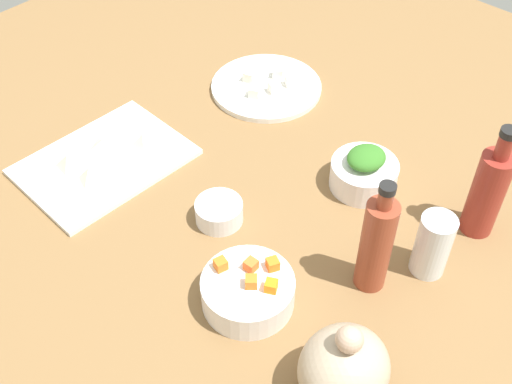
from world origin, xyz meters
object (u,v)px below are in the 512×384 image
at_px(plate_tofu, 266,87).
at_px(drinking_glass_0, 433,245).
at_px(bowl_carrots, 248,292).
at_px(bottle_1, 488,191).
at_px(bowl_small_side, 219,212).
at_px(cutting_board, 105,162).
at_px(teapot, 344,369).
at_px(bowl_greens, 364,175).
at_px(bottle_0, 376,244).

relative_size(plate_tofu, drinking_glass_0, 2.07).
bearing_deg(bowl_carrots, plate_tofu, -140.82).
relative_size(plate_tofu, bottle_1, 1.09).
xyz_separation_m(plate_tofu, bowl_carrots, (0.43, 0.35, 0.02)).
bearing_deg(bowl_small_side, cutting_board, -79.96).
height_order(bowl_carrots, bowl_small_side, bowl_carrots).
distance_m(bowl_small_side, teapot, 0.37).
bearing_deg(teapot, drinking_glass_0, -173.97).
distance_m(bowl_carrots, bowl_small_side, 0.18).
bearing_deg(bowl_greens, drinking_glass_0, 65.75).
xyz_separation_m(teapot, bottle_0, (-0.18, -0.08, 0.03)).
xyz_separation_m(bowl_greens, teapot, (0.36, 0.22, 0.03)).
xyz_separation_m(cutting_board, bottle_1, (-0.34, 0.60, 0.08)).
height_order(bowl_greens, bottle_0, bottle_0).
bearing_deg(teapot, bowl_small_side, -108.08).
bearing_deg(bottle_0, teapot, 24.05).
bearing_deg(bottle_0, bowl_greens, -141.21).
bearing_deg(bowl_greens, cutting_board, -54.08).
relative_size(bottle_0, drinking_glass_0, 1.87).
bearing_deg(bowl_small_side, drinking_glass_0, 115.45).
xyz_separation_m(plate_tofu, bottle_1, (0.05, 0.54, 0.08)).
xyz_separation_m(bottle_0, bottle_1, (-0.22, 0.07, -0.00)).
xyz_separation_m(plate_tofu, bottle_0, (0.27, 0.47, 0.09)).
distance_m(cutting_board, bottle_1, 0.69).
xyz_separation_m(cutting_board, bowl_small_side, (-0.05, 0.26, 0.01)).
xyz_separation_m(plate_tofu, bowl_small_side, (0.34, 0.20, 0.01)).
bearing_deg(bottle_0, drinking_glass_0, 147.90).
height_order(plate_tofu, bowl_small_side, bowl_small_side).
relative_size(cutting_board, drinking_glass_0, 2.63).
bearing_deg(plate_tofu, drinking_glass_0, 70.27).
height_order(plate_tofu, teapot, teapot).
relative_size(teapot, bottle_1, 0.69).
relative_size(teapot, bottle_0, 0.70).
bearing_deg(bowl_small_side, plate_tofu, -149.91).
xyz_separation_m(bowl_carrots, bottle_0, (-0.16, 0.12, 0.07)).
distance_m(cutting_board, bowl_greens, 0.49).
bearing_deg(cutting_board, bowl_carrots, 83.91).
distance_m(bowl_greens, teapot, 0.42).
relative_size(plate_tofu, bottle_0, 1.11).
bearing_deg(plate_tofu, bowl_carrots, 39.18).
distance_m(bowl_small_side, bottle_1, 0.45).
bearing_deg(bottle_0, bowl_carrots, -35.73).
relative_size(cutting_board, bowl_greens, 2.48).
bearing_deg(bowl_greens, bowl_small_side, -28.83).
bearing_deg(bottle_1, teapot, 2.02).
bearing_deg(teapot, plate_tofu, -129.67).
distance_m(teapot, bottle_1, 0.40).
bearing_deg(drinking_glass_0, bottle_0, -32.10).
xyz_separation_m(bowl_greens, bowl_small_side, (0.24, -0.13, -0.01)).
distance_m(bowl_carrots, teapot, 0.20).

